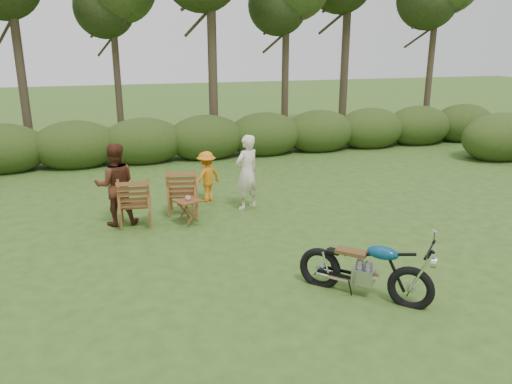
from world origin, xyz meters
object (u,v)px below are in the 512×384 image
object	(u,v)px
lawn_chair_left	(136,225)
child	(207,201)
motorcycle	(362,295)
adult_a	(247,208)
lawn_chair_right	(184,213)
side_table	(189,212)
cup	(188,198)
adult_b	(119,224)

from	to	relation	value
lawn_chair_left	child	size ratio (longest dim) A/B	0.87
motorcycle	adult_a	distance (m)	4.42
lawn_chair_right	child	distance (m)	0.99
lawn_chair_right	side_table	xyz separation A→B (m)	(-0.01, -0.70, 0.26)
lawn_chair_left	child	bearing A→B (deg)	-141.59
cup	adult_b	distance (m)	1.57
lawn_chair_right	child	size ratio (longest dim) A/B	0.88
lawn_chair_right	adult_a	bearing A→B (deg)	-170.57
adult_a	child	distance (m)	1.10
motorcycle	cup	bearing A→B (deg)	163.06
motorcycle	side_table	world-z (taller)	motorcycle
adult_a	adult_b	distance (m)	2.84
child	cup	bearing A→B (deg)	33.95
motorcycle	lawn_chair_left	bearing A→B (deg)	172.34
side_table	adult_a	size ratio (longest dim) A/B	0.31
motorcycle	lawn_chair_right	bearing A→B (deg)	159.23
cup	side_table	bearing A→B (deg)	-156.82
motorcycle	lawn_chair_right	xyz separation A→B (m)	(-1.92, 4.48, 0.00)
lawn_chair_right	cup	bearing A→B (deg)	102.36
adult_b	child	xyz separation A→B (m)	(2.08, 0.98, 0.00)
lawn_chair_right	child	world-z (taller)	child
side_table	cup	bearing A→B (deg)	23.18
lawn_chair_left	cup	size ratio (longest dim) A/B	9.21
cup	adult_a	world-z (taller)	adult_a
lawn_chair_right	child	bearing A→B (deg)	-120.47
motorcycle	lawn_chair_left	world-z (taller)	motorcycle
motorcycle	side_table	distance (m)	4.25
adult_a	adult_b	world-z (taller)	adult_b
adult_b	child	bearing A→B (deg)	-154.49
cup	child	xyz separation A→B (m)	(0.69, 1.42, -0.56)
cup	adult_a	distance (m)	1.66
lawn_chair_right	cup	distance (m)	0.90
lawn_chair_right	side_table	distance (m)	0.75
motorcycle	lawn_chair_left	xyz separation A→B (m)	(-2.98, 4.05, 0.00)
side_table	adult_a	distance (m)	1.59
lawn_chair_left	side_table	xyz separation A→B (m)	(1.05, -0.28, 0.26)
cup	lawn_chair_right	bearing A→B (deg)	89.40
cup	adult_b	world-z (taller)	adult_b
lawn_chair_right	adult_a	size ratio (longest dim) A/B	0.62
motorcycle	adult_a	xyz separation A→B (m)	(-0.49, 4.39, 0.00)
lawn_chair_left	side_table	bearing A→B (deg)	170.20
lawn_chair_left	adult_b	size ratio (longest dim) A/B	0.62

